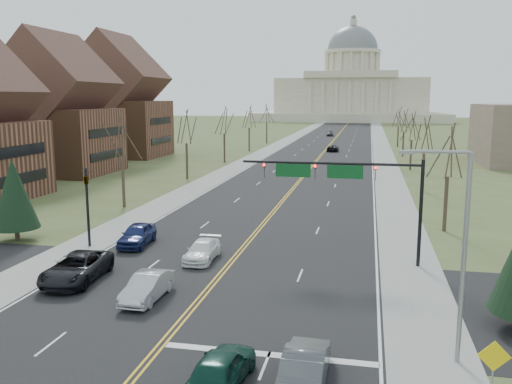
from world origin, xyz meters
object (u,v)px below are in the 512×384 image
at_px(signal_mast, 344,179).
at_px(signal_left, 87,198).
at_px(car_sb_inner_second, 202,251).
at_px(car_far_nb, 333,148).
at_px(street_light, 458,243).
at_px(car_sb_outer_second, 137,234).
at_px(car_sb_inner_lead, 147,287).
at_px(car_nb_inner_lead, 221,368).
at_px(warn_sign, 494,364).
at_px(car_far_sb, 330,133).
at_px(car_nb_outer_lead, 306,364).
at_px(car_sb_outer_lead, 77,268).

relative_size(signal_mast, signal_left, 2.02).
bearing_deg(car_sb_inner_second, car_far_nb, 86.27).
xyz_separation_m(street_light, car_sb_outer_second, (-20.83, 14.58, -4.38)).
height_order(signal_left, car_sb_inner_lead, signal_left).
height_order(car_nb_inner_lead, car_far_nb, car_nb_inner_lead).
relative_size(warn_sign, car_sb_outer_second, 0.59).
distance_m(car_nb_inner_lead, car_far_sb, 141.41).
bearing_deg(car_far_nb, car_nb_outer_lead, 94.57).
height_order(signal_mast, car_sb_inner_lead, signal_mast).
relative_size(signal_left, car_sb_inner_lead, 1.33).
distance_m(signal_mast, car_far_nb, 78.12).
height_order(signal_left, car_nb_inner_lead, signal_left).
distance_m(street_light, car_nb_outer_lead, 7.98).
xyz_separation_m(car_nb_inner_lead, car_far_nb, (-1.91, 95.25, -0.10)).
bearing_deg(signal_mast, car_sb_inner_lead, -137.64).
relative_size(car_nb_inner_lead, car_far_nb, 0.94).
bearing_deg(car_sb_outer_second, car_sb_inner_lead, -68.55).
height_order(signal_mast, car_sb_inner_second, signal_mast).
height_order(car_sb_inner_second, car_far_nb, car_far_nb).
bearing_deg(car_far_nb, car_sb_inner_second, 88.73).
distance_m(car_nb_inner_lead, car_sb_inner_second, 16.90).
height_order(car_sb_outer_lead, car_far_sb, car_sb_outer_lead).
xyz_separation_m(signal_left, street_light, (24.24, -13.50, 1.51)).
relative_size(warn_sign, car_sb_inner_lead, 0.64).
relative_size(warn_sign, car_sb_outer_lead, 0.48).
bearing_deg(signal_left, car_sb_outer_lead, -66.65).
bearing_deg(car_sb_inner_lead, car_nb_inner_lead, -50.02).
bearing_deg(signal_mast, street_light, -68.59).
bearing_deg(car_far_sb, street_light, -86.80).
relative_size(car_nb_outer_lead, car_sb_inner_lead, 1.05).
bearing_deg(car_sb_outer_lead, car_far_nb, 78.83).
bearing_deg(car_far_sb, warn_sign, -86.67).
xyz_separation_m(street_light, car_far_nb, (-11.00, 91.25, -4.55)).
xyz_separation_m(car_nb_outer_lead, car_sb_outer_lead, (-15.16, 9.16, 0.06)).
distance_m(signal_left, car_sb_outer_lead, 8.52).
bearing_deg(car_sb_inner_second, street_light, -39.78).
relative_size(car_far_nb, car_far_sb, 0.99).
relative_size(car_sb_outer_lead, car_far_sb, 1.24).
bearing_deg(warn_sign, signal_left, 144.98).
bearing_deg(warn_sign, car_sb_inner_lead, 153.53).
bearing_deg(car_sb_outer_second, car_sb_inner_second, -29.19).
relative_size(signal_left, car_far_nb, 1.25).
distance_m(car_nb_outer_lead, car_sb_inner_lead, 12.03).
xyz_separation_m(signal_left, car_sb_inner_lead, (8.66, -9.38, -2.96)).
distance_m(signal_left, car_far_sb, 124.18).
bearing_deg(signal_mast, car_sb_inner_second, -170.45).
relative_size(car_nb_outer_lead, car_far_sb, 0.97).
bearing_deg(car_nb_outer_lead, car_nb_inner_lead, 18.05).
xyz_separation_m(car_nb_inner_lead, car_sb_outer_lead, (-11.97, 10.14, 0.06)).
bearing_deg(car_sb_inner_lead, car_sb_inner_second, 85.70).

